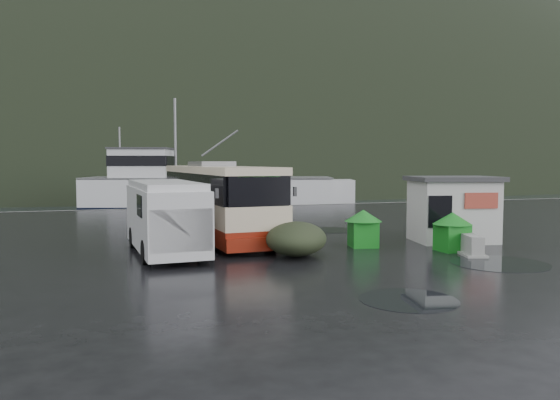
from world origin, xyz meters
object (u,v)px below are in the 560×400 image
object	(u,v)px
jersey_barrier_a	(446,243)
fishing_trawler	(209,198)
dome_tent	(296,255)
ticket_kiosk	(452,241)
coach_bus	(217,236)
jersey_barrier_b	(471,255)
waste_bin_left	(363,247)
waste_bin_right	(452,251)
white_van	(166,253)

from	to	relation	value
jersey_barrier_a	fishing_trawler	xyz separation A→B (m)	(-4.49, 30.16, 0.00)
dome_tent	ticket_kiosk	bearing A→B (deg)	9.61
coach_bus	dome_tent	distance (m)	6.22
jersey_barrier_b	coach_bus	bearing A→B (deg)	134.45
waste_bin_left	jersey_barrier_b	xyz separation A→B (m)	(2.83, -2.90, 0.00)
waste_bin_right	dome_tent	bearing A→B (deg)	171.33
fishing_trawler	coach_bus	bearing A→B (deg)	-82.41
dome_tent	jersey_barrier_a	bearing A→B (deg)	7.19
waste_bin_left	ticket_kiosk	distance (m)	4.23
dome_tent	fishing_trawler	size ratio (longest dim) A/B	0.12
fishing_trawler	dome_tent	bearing A→B (deg)	-77.52
coach_bus	fishing_trawler	distance (m)	25.37
ticket_kiosk	white_van	bearing A→B (deg)	-171.73
waste_bin_left	dome_tent	xyz separation A→B (m)	(-3.13, -1.03, 0.00)
dome_tent	jersey_barrier_b	world-z (taller)	dome_tent
white_van	waste_bin_right	world-z (taller)	white_van
coach_bus	jersey_barrier_b	xyz separation A→B (m)	(7.69, -7.84, 0.00)
white_van	ticket_kiosk	size ratio (longest dim) A/B	1.82
white_van	dome_tent	world-z (taller)	white_van
waste_bin_right	ticket_kiosk	bearing A→B (deg)	54.83
jersey_barrier_a	fishing_trawler	bearing A→B (deg)	98.46
dome_tent	coach_bus	bearing A→B (deg)	106.11
waste_bin_right	waste_bin_left	bearing A→B (deg)	144.66
ticket_kiosk	dome_tent	bearing A→B (deg)	-159.49
jersey_barrier_a	fishing_trawler	distance (m)	30.50
jersey_barrier_b	jersey_barrier_a	bearing A→B (deg)	72.96
dome_tent	jersey_barrier_b	size ratio (longest dim) A/B	2.08
jersey_barrier_a	fishing_trawler	world-z (taller)	fishing_trawler
coach_bus	waste_bin_left	xyz separation A→B (m)	(4.86, -4.94, 0.00)
jersey_barrier_b	fishing_trawler	distance (m)	33.09
dome_tent	jersey_barrier_a	size ratio (longest dim) A/B	1.95
waste_bin_left	jersey_barrier_b	distance (m)	4.05
dome_tent	fishing_trawler	bearing A→B (deg)	85.74
jersey_barrier_b	dome_tent	bearing A→B (deg)	162.62
waste_bin_left	ticket_kiosk	world-z (taller)	ticket_kiosk
waste_bin_left	jersey_barrier_b	bearing A→B (deg)	-45.69
jersey_barrier_b	white_van	bearing A→B (deg)	160.61
waste_bin_left	waste_bin_right	bearing A→B (deg)	-35.34
jersey_barrier_a	jersey_barrier_b	bearing A→B (deg)	-107.04
coach_bus	ticket_kiosk	distance (m)	10.24
jersey_barrier_b	waste_bin_left	bearing A→B (deg)	134.31
dome_tent	jersey_barrier_a	world-z (taller)	dome_tent
waste_bin_left	ticket_kiosk	size ratio (longest dim) A/B	0.42
ticket_kiosk	jersey_barrier_b	world-z (taller)	ticket_kiosk
dome_tent	jersey_barrier_b	bearing A→B (deg)	-17.38
waste_bin_left	dome_tent	distance (m)	3.30
dome_tent	ticket_kiosk	xyz separation A→B (m)	(7.36, 1.25, 0.00)
coach_bus	waste_bin_right	size ratio (longest dim) A/B	8.18
coach_bus	waste_bin_left	size ratio (longest dim) A/B	8.17
jersey_barrier_b	fishing_trawler	bearing A→B (deg)	96.34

